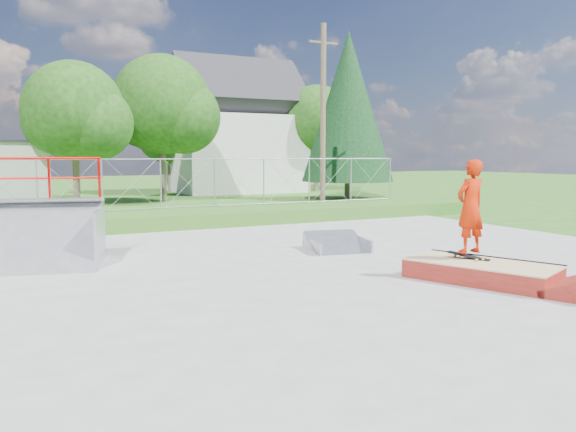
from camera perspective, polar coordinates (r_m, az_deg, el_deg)
name	(u,v)px	position (r m, az deg, el deg)	size (l,w,h in m)	color
ground	(300,282)	(10.74, 1.21, -6.76)	(120.00, 120.00, 0.00)	#2D5E1A
concrete_pad	(300,281)	(10.74, 1.21, -6.65)	(20.00, 16.00, 0.04)	gray
grass_berm	(169,219)	(19.50, -12.01, -0.31)	(24.00, 3.00, 0.50)	#2D5E1A
grind_box	(481,272)	(11.27, 19.02, -5.44)	(2.22, 2.97, 0.40)	maroon
quarter_pipe	(41,213)	(13.03, -23.76, 0.26)	(2.36, 2.00, 2.36)	#A0A2A7
flat_bank_ramp	(337,243)	(14.14, 5.03, -2.77)	(1.37, 1.46, 0.42)	#A0A2A7
skateboard	(469,257)	(11.50, 17.89, -3.94)	(0.22, 0.80, 0.02)	black
skater	(470,210)	(11.39, 18.04, 0.55)	(0.66, 0.43, 1.81)	red
chain_link_fence	(161,184)	(20.37, -12.80, 3.19)	(20.00, 0.06, 1.80)	#9A9EA3
gable_house	(236,134)	(37.92, -5.28, 8.30)	(8.40, 6.08, 8.94)	silver
utility_pole	(323,118)	(24.66, 3.57, 9.86)	(0.24, 0.24, 8.00)	brown
tree_left_near	(80,115)	(27.32, -20.36, 9.63)	(4.76, 4.48, 6.65)	brown
tree_center	(168,108)	(30.16, -12.10, 10.67)	(5.44, 5.12, 7.60)	brown
tree_right_far	(321,124)	(38.29, 3.38, 9.35)	(5.10, 4.80, 7.12)	brown
tree_back_mid	(173,137)	(38.48, -11.61, 7.86)	(4.08, 3.84, 5.70)	brown
conifer_tree	(348,107)	(31.34, 6.12, 10.96)	(5.04, 5.04, 9.10)	brown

